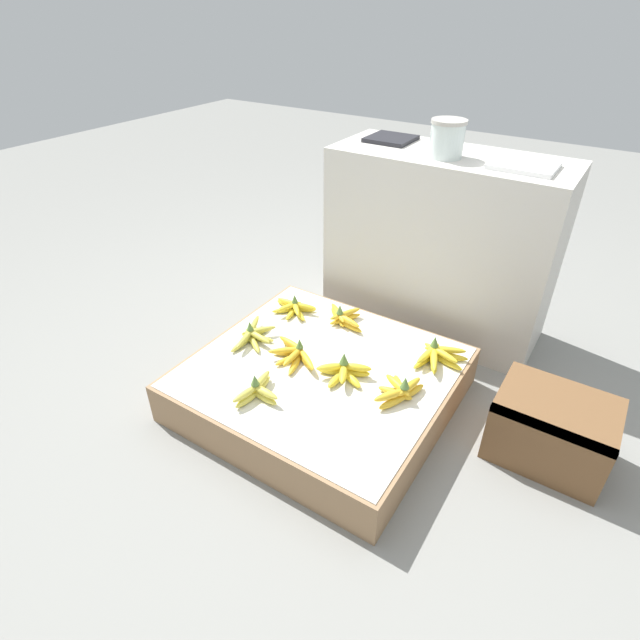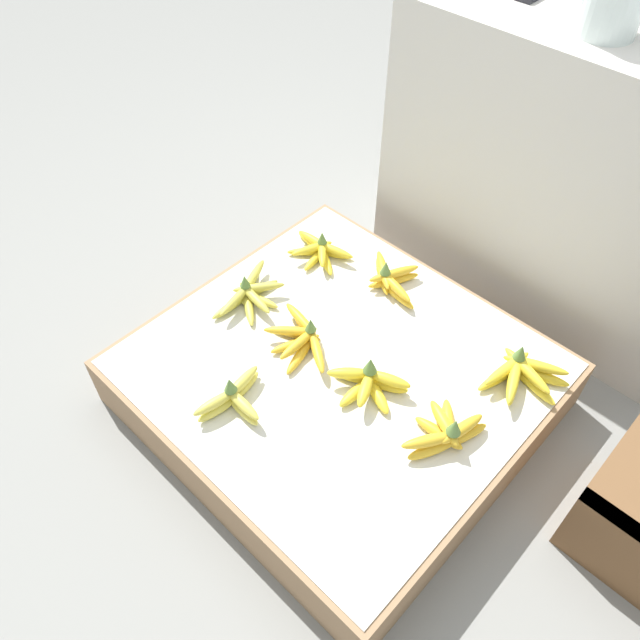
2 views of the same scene
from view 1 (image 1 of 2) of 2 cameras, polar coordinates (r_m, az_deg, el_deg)
The scene contains 15 objects.
ground_plane at distance 2.11m, azimuth 0.18°, elevation -9.07°, with size 10.00×10.00×0.00m, color gray.
display_platform at distance 2.05m, azimuth 0.19°, elevation -7.24°, with size 0.99×0.93×0.18m.
back_vendor_table at distance 2.43m, azimuth 13.50°, elevation 8.22°, with size 1.03×0.42×0.85m.
wooden_crate at distance 1.99m, azimuth 24.89°, elevation -11.24°, with size 0.39×0.29×0.25m.
banana_bunch_front_midleft at distance 1.85m, azimuth -7.18°, elevation -7.98°, with size 0.14×0.21×0.10m.
banana_bunch_middle_left at distance 2.14m, azimuth -7.67°, elevation -1.70°, with size 0.19×0.25×0.09m.
banana_bunch_middle_midleft at distance 2.01m, azimuth -2.92°, elevation -3.93°, with size 0.25×0.18×0.09m.
banana_bunch_middle_midright at distance 1.92m, azimuth 2.75°, elevation -5.92°, with size 0.20×0.17×0.11m.
banana_bunch_middle_right at distance 1.86m, azimuth 9.10°, elevation -8.01°, with size 0.15×0.22×0.11m.
banana_bunch_back_left at distance 2.31m, azimuth -3.03°, elevation 1.42°, with size 0.22×0.16×0.09m.
banana_bunch_back_midleft at distance 2.23m, azimuth 2.64°, elevation 0.31°, with size 0.22×0.16×0.10m.
banana_bunch_back_right at distance 2.05m, azimuth 13.26°, elevation -3.97°, with size 0.19×0.20×0.10m.
glass_jar at distance 2.21m, azimuth 14.33°, elevation 19.46°, with size 0.14×0.14×0.15m.
foam_tray_white at distance 2.18m, azimuth 22.23°, elevation 16.04°, with size 0.25×0.20×0.02m.
foam_tray_dark at distance 2.45m, azimuth 8.10°, elevation 19.82°, with size 0.20×0.20×0.02m.
Camera 1 is at (0.84, -1.30, 1.43)m, focal length 28.00 mm.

